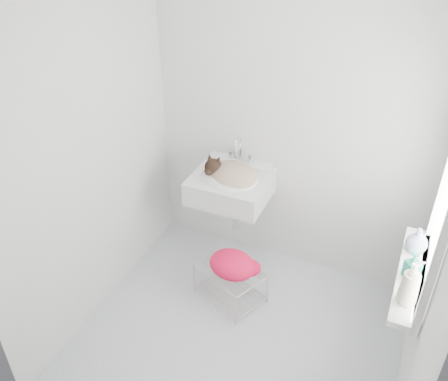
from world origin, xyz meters
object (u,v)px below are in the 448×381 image
at_px(wire_rack, 230,282).
at_px(bottle_b, 410,277).
at_px(bottle_a, 405,302).
at_px(cat, 232,174).
at_px(sink, 231,177).
at_px(bottle_c, 414,251).

height_order(wire_rack, bottle_b, bottle_b).
relative_size(bottle_a, bottle_b, 1.41).
height_order(cat, bottle_a, cat).
xyz_separation_m(sink, cat, (0.01, -0.02, 0.04)).
height_order(bottle_a, bottle_b, bottle_a).
bearing_deg(bottle_c, bottle_a, -90.00).
bearing_deg(bottle_a, bottle_c, 90.00).
height_order(bottle_a, bottle_c, bottle_a).
bearing_deg(bottle_c, sink, 166.40).
xyz_separation_m(sink, bottle_b, (1.39, -0.59, 0.00)).
xyz_separation_m(bottle_b, bottle_c, (0.00, 0.26, 0.00)).
bearing_deg(bottle_c, bottle_b, -90.00).
bearing_deg(cat, bottle_a, -20.38).
bearing_deg(bottle_b, bottle_c, 90.00).
bearing_deg(bottle_c, cat, 166.92).
bearing_deg(sink, wire_rack, -66.44).
bearing_deg(bottle_c, wire_rack, -177.41).
relative_size(sink, wire_rack, 1.23).
bearing_deg(wire_rack, bottle_b, -9.36).
xyz_separation_m(cat, bottle_b, (1.37, -0.57, -0.04)).
relative_size(sink, bottle_c, 3.44).
xyz_separation_m(cat, bottle_c, (1.37, -0.32, -0.04)).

